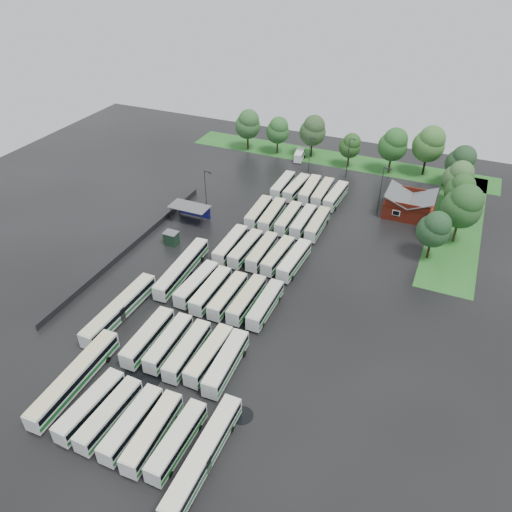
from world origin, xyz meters
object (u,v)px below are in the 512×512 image
at_px(artic_bus_east, 203,455).
at_px(minibus, 299,155).
at_px(brick_building, 409,207).
at_px(artic_bus_west_a, 75,378).

xyz_separation_m(artic_bus_east, minibus, (-19.24, 87.10, -0.38)).
height_order(brick_building, artic_bus_east, brick_building).
xyz_separation_m(brick_building, artic_bus_east, (-11.73, -69.27, -0.19)).
bearing_deg(minibus, artic_bus_west_a, -100.27).
xyz_separation_m(brick_building, artic_bus_west_a, (-33.15, -65.98, -0.15)).
xyz_separation_m(artic_bus_west_a, minibus, (2.18, 83.82, -0.42)).
xyz_separation_m(brick_building, minibus, (-30.97, 17.84, -0.57)).
relative_size(brick_building, artic_bus_west_a, 0.60).
relative_size(brick_building, minibus, 1.80).
bearing_deg(minibus, brick_building, -38.72).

